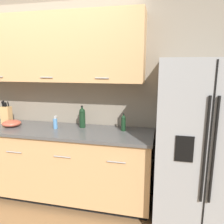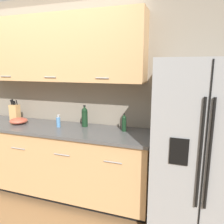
{
  "view_description": "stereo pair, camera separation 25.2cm",
  "coord_description": "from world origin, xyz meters",
  "px_view_note": "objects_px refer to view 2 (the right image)",
  "views": [
    {
      "loc": [
        1.5,
        -1.64,
        1.7
      ],
      "look_at": [
        0.95,
        0.77,
        1.18
      ],
      "focal_mm": 35.0,
      "sensor_mm": 36.0,
      "label": 1
    },
    {
      "loc": [
        1.74,
        -1.57,
        1.7
      ],
      "look_at": [
        0.95,
        0.77,
        1.18
      ],
      "focal_mm": 35.0,
      "sensor_mm": 36.0,
      "label": 2
    }
  ],
  "objects_px": {
    "wine_bottle": "(85,117)",
    "oil_bottle": "(124,123)",
    "refrigerator": "(201,148)",
    "soap_dispenser": "(58,122)",
    "knife_block": "(15,112)",
    "mixing_bowl": "(19,121)"
  },
  "relations": [
    {
      "from": "wine_bottle",
      "to": "mixing_bowl",
      "type": "relative_size",
      "value": 1.19
    },
    {
      "from": "knife_block",
      "to": "wine_bottle",
      "type": "relative_size",
      "value": 1.1
    },
    {
      "from": "knife_block",
      "to": "mixing_bowl",
      "type": "bearing_deg",
      "value": -37.02
    },
    {
      "from": "knife_block",
      "to": "mixing_bowl",
      "type": "height_order",
      "value": "knife_block"
    },
    {
      "from": "soap_dispenser",
      "to": "oil_bottle",
      "type": "xyz_separation_m",
      "value": [
        0.85,
        0.09,
        0.03
      ]
    },
    {
      "from": "wine_bottle",
      "to": "oil_bottle",
      "type": "distance_m",
      "value": 0.54
    },
    {
      "from": "wine_bottle",
      "to": "oil_bottle",
      "type": "xyz_separation_m",
      "value": [
        0.54,
        -0.04,
        -0.03
      ]
    },
    {
      "from": "soap_dispenser",
      "to": "mixing_bowl",
      "type": "distance_m",
      "value": 0.6
    },
    {
      "from": "wine_bottle",
      "to": "oil_bottle",
      "type": "relative_size",
      "value": 1.28
    },
    {
      "from": "knife_block",
      "to": "soap_dispenser",
      "type": "bearing_deg",
      "value": -7.14
    },
    {
      "from": "oil_bottle",
      "to": "mixing_bowl",
      "type": "relative_size",
      "value": 0.93
    },
    {
      "from": "refrigerator",
      "to": "knife_block",
      "type": "xyz_separation_m",
      "value": [
        -2.49,
        0.19,
        0.17
      ]
    },
    {
      "from": "soap_dispenser",
      "to": "mixing_bowl",
      "type": "bearing_deg",
      "value": -176.76
    },
    {
      "from": "mixing_bowl",
      "to": "soap_dispenser",
      "type": "bearing_deg",
      "value": 3.24
    },
    {
      "from": "oil_bottle",
      "to": "mixing_bowl",
      "type": "bearing_deg",
      "value": -175.04
    },
    {
      "from": "refrigerator",
      "to": "soap_dispenser",
      "type": "relative_size",
      "value": 10.71
    },
    {
      "from": "refrigerator",
      "to": "soap_dispenser",
      "type": "xyz_separation_m",
      "value": [
        -1.71,
        0.09,
        0.11
      ]
    },
    {
      "from": "refrigerator",
      "to": "mixing_bowl",
      "type": "relative_size",
      "value": 7.54
    },
    {
      "from": "oil_bottle",
      "to": "knife_block",
      "type": "bearing_deg",
      "value": 179.81
    },
    {
      "from": "refrigerator",
      "to": "mixing_bowl",
      "type": "height_order",
      "value": "refrigerator"
    },
    {
      "from": "oil_bottle",
      "to": "wine_bottle",
      "type": "bearing_deg",
      "value": 175.99
    },
    {
      "from": "refrigerator",
      "to": "wine_bottle",
      "type": "xyz_separation_m",
      "value": [
        -1.4,
        0.22,
        0.18
      ]
    }
  ]
}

